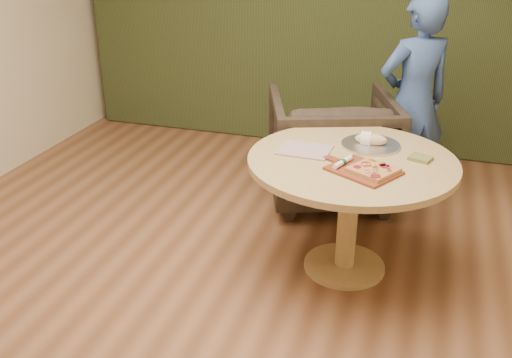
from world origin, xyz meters
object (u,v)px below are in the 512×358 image
(cutlery_roll, at_px, (343,162))
(person_standing, at_px, (413,102))
(pedestal_table, at_px, (351,180))
(armchair, at_px, (331,143))
(serving_tray, at_px, (371,145))
(pizza_paddle, at_px, (362,170))
(bread_roll, at_px, (370,139))
(flatbread_pizza, at_px, (373,170))

(cutlery_roll, distance_m, person_standing, 1.30)
(pedestal_table, bearing_deg, armchair, 106.67)
(pedestal_table, distance_m, serving_tray, 0.28)
(pizza_paddle, bearing_deg, bread_roll, 121.20)
(pizza_paddle, relative_size, serving_tray, 1.32)
(cutlery_roll, distance_m, serving_tray, 0.39)
(pizza_paddle, xyz_separation_m, person_standing, (0.19, 1.29, 0.03))
(flatbread_pizza, distance_m, armchair, 1.26)
(pizza_paddle, distance_m, person_standing, 1.30)
(flatbread_pizza, relative_size, cutlery_roll, 1.55)
(pedestal_table, bearing_deg, person_standing, 76.21)
(pizza_paddle, bearing_deg, person_standing, 110.99)
(pedestal_table, bearing_deg, cutlery_roll, -102.62)
(bread_roll, distance_m, person_standing, 0.91)
(armchair, bearing_deg, bread_roll, 96.11)
(pedestal_table, bearing_deg, pizza_paddle, -65.54)
(pizza_paddle, relative_size, cutlery_roll, 2.43)
(pizza_paddle, height_order, flatbread_pizza, flatbread_pizza)
(pedestal_table, bearing_deg, bread_roll, 73.31)
(cutlery_roll, bearing_deg, flatbread_pizza, 6.41)
(pedestal_table, height_order, armchair, armchair)
(flatbread_pizza, bearing_deg, armchair, 110.46)
(flatbread_pizza, xyz_separation_m, person_standing, (0.13, 1.31, 0.01))
(flatbread_pizza, bearing_deg, bread_roll, 100.10)
(pedestal_table, xyz_separation_m, flatbread_pizza, (0.14, -0.19, 0.17))
(cutlery_roll, bearing_deg, pizza_paddle, 7.31)
(flatbread_pizza, bearing_deg, person_standing, 84.23)
(flatbread_pizza, distance_m, serving_tray, 0.42)
(serving_tray, distance_m, bread_roll, 0.04)
(pedestal_table, relative_size, flatbread_pizza, 4.05)
(armchair, bearing_deg, flatbread_pizza, 90.73)
(person_standing, bearing_deg, bread_roll, 42.32)
(bread_roll, bearing_deg, pizza_paddle, -88.39)
(armchair, bearing_deg, cutlery_roll, 83.23)
(pizza_paddle, relative_size, bread_roll, 2.42)
(pedestal_table, distance_m, bread_roll, 0.30)
(bread_roll, xyz_separation_m, armchair, (-0.35, 0.73, -0.33))
(flatbread_pizza, bearing_deg, cutlery_roll, 165.41)
(cutlery_roll, xyz_separation_m, bread_roll, (0.10, 0.37, 0.01))
(cutlery_roll, xyz_separation_m, serving_tray, (0.11, 0.37, -0.02))
(person_standing, bearing_deg, pizza_paddle, 46.76)
(serving_tray, relative_size, person_standing, 0.23)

